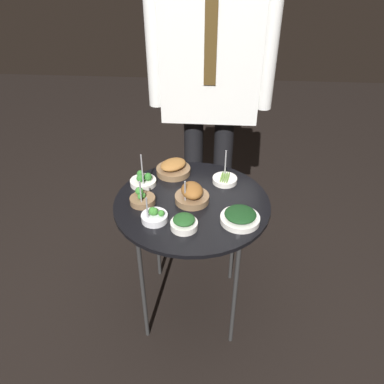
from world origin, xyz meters
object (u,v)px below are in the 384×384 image
bowl_roast_near_rim (191,195)px  bowl_asparagus_mid_right (225,179)px  serving_cart (192,209)px  bowl_roast_back_left (173,168)px  bowl_spinach_front_left (240,217)px  bowl_spinach_far_rim (184,223)px  bowl_broccoli_back_right (154,216)px  bowl_broccoli_front_right (143,180)px  waiter_figure (211,70)px  bowl_broccoli_center (142,199)px

bowl_roast_near_rim → bowl_asparagus_mid_right: size_ratio=1.00×
serving_cart → bowl_roast_back_left: size_ratio=4.03×
bowl_spinach_front_left → bowl_spinach_far_rim: bearing=-165.6°
bowl_broccoli_back_right → bowl_broccoli_front_right: bearing=109.9°
serving_cart → bowl_spinach_far_rim: bearing=-95.3°
bowl_broccoli_front_right → waiter_figure: bearing=56.5°
bowl_roast_back_left → bowl_broccoli_front_right: (-0.13, -0.11, -0.01)m
bowl_roast_near_rim → bowl_broccoli_back_right: size_ratio=1.20×
bowl_roast_back_left → waiter_figure: waiter_figure is taller
bowl_broccoli_front_right → waiter_figure: size_ratio=0.10×
bowl_roast_back_left → bowl_broccoli_back_right: (-0.03, -0.38, -0.01)m
bowl_broccoli_front_right → bowl_broccoli_center: bowl_broccoli_front_right is taller
bowl_broccoli_back_right → bowl_asparagus_mid_right: bearing=47.8°
bowl_spinach_front_left → waiter_figure: (-0.16, 0.70, 0.40)m
bowl_asparagus_mid_right → bowl_broccoli_back_right: (-0.29, -0.32, 0.01)m
bowl_spinach_front_left → bowl_broccoli_front_right: bowl_broccoli_front_right is taller
bowl_asparagus_mid_right → bowl_roast_near_rim: bearing=-130.9°
bowl_broccoli_center → bowl_broccoli_front_right: bearing=98.7°
bowl_roast_back_left → bowl_broccoli_center: bearing=-112.7°
serving_cart → waiter_figure: waiter_figure is taller
bowl_broccoli_back_right → bowl_broccoli_center: bowl_broccoli_center is taller
bowl_roast_near_rim → bowl_spinach_front_left: bowl_roast_near_rim is taller
bowl_broccoli_center → waiter_figure: (0.27, 0.60, 0.40)m
bowl_broccoli_center → bowl_broccoli_back_right: bearing=-58.3°
bowl_roast_back_left → waiter_figure: bearing=63.9°
waiter_figure → bowl_asparagus_mid_right: bearing=-76.6°
bowl_spinach_far_rim → bowl_broccoli_center: bearing=141.8°
serving_cart → bowl_broccoli_center: bearing=-172.5°
bowl_roast_near_rim → bowl_broccoli_center: 0.22m
bowl_broccoli_center → waiter_figure: bearing=65.4°
bowl_roast_back_left → bowl_broccoli_center: bowl_broccoli_center is taller
bowl_roast_near_rim → bowl_broccoli_center: bearing=-172.9°
bowl_spinach_far_rim → bowl_broccoli_back_right: 0.13m
bowl_roast_back_left → bowl_broccoli_front_right: bearing=-139.7°
bowl_asparagus_mid_right → bowl_broccoli_center: (-0.37, -0.20, 0.01)m
bowl_spinach_far_rim → bowl_broccoli_back_right: size_ratio=0.87×
bowl_spinach_far_rim → bowl_roast_near_rim: (0.01, 0.19, 0.01)m
bowl_roast_back_left → waiter_figure: (0.16, 0.34, 0.39)m
bowl_roast_near_rim → bowl_asparagus_mid_right: 0.23m
bowl_roast_back_left → bowl_asparagus_mid_right: bowl_asparagus_mid_right is taller
serving_cart → waiter_figure: size_ratio=0.40×
bowl_asparagus_mid_right → bowl_broccoli_front_right: bowl_broccoli_front_right is taller
serving_cart → bowl_broccoli_front_right: bearing=153.7°
bowl_asparagus_mid_right → waiter_figure: waiter_figure is taller
bowl_broccoli_back_right → bowl_roast_back_left: bearing=85.0°
bowl_spinach_front_left → bowl_broccoli_back_right: bowl_broccoli_back_right is taller
waiter_figure → bowl_broccoli_front_right: bearing=-123.5°
bowl_spinach_front_left → bowl_asparagus_mid_right: bowl_asparagus_mid_right is taller
serving_cart → bowl_roast_back_left: (-0.11, 0.23, 0.08)m
bowl_asparagus_mid_right → bowl_broccoli_center: 0.42m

